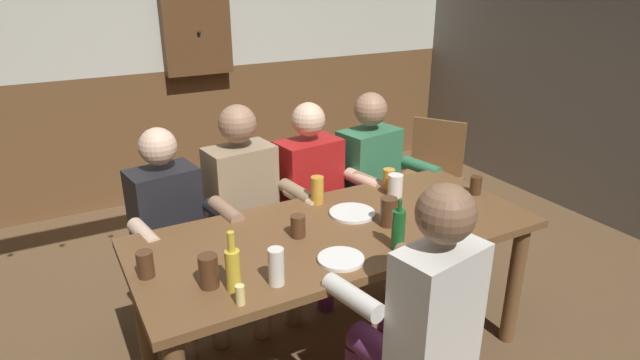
{
  "coord_description": "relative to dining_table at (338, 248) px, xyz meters",
  "views": [
    {
      "loc": [
        -1.18,
        -2.12,
        1.93
      ],
      "look_at": [
        0.0,
        0.03,
        0.95
      ],
      "focal_mm": 29.85,
      "sensor_mm": 36.0,
      "label": 1
    }
  ],
  "objects": [
    {
      "name": "ground_plane",
      "position": [
        0.0,
        0.15,
        -0.65
      ],
      "size": [
        6.44,
        6.44,
        0.0
      ],
      "primitive_type": "plane",
      "color": "brown"
    },
    {
      "name": "person_3",
      "position": [
        0.67,
        0.65,
        0.02
      ],
      "size": [
        0.56,
        0.59,
        1.21
      ],
      "rotation": [
        0.0,
        0.0,
        3.32
      ],
      "color": "#33724C",
      "rests_on": "ground_plane"
    },
    {
      "name": "person_4",
      "position": [
        -0.01,
        -0.65,
        0.03
      ],
      "size": [
        0.53,
        0.55,
        1.25
      ],
      "rotation": [
        0.0,
        0.0,
        0.18
      ],
      "color": "silver",
      "rests_on": "ground_plane"
    },
    {
      "name": "person_1",
      "position": [
        -0.21,
        0.65,
        0.03
      ],
      "size": [
        0.55,
        0.56,
        1.24
      ],
      "rotation": [
        0.0,
        0.0,
        3.25
      ],
      "color": "#997F60",
      "rests_on": "ground_plane"
    },
    {
      "name": "pint_glass_1",
      "position": [
        -0.9,
        0.01,
        0.16
      ],
      "size": [
        0.07,
        0.07,
        0.11
      ],
      "primitive_type": "cylinder",
      "color": "#4C2D19",
      "rests_on": "dining_table"
    },
    {
      "name": "wall_dart_cabinet",
      "position": [
        0.1,
        2.48,
        0.79
      ],
      "size": [
        0.56,
        0.15,
        0.7
      ],
      "color": "brown"
    },
    {
      "name": "bottle_1",
      "position": [
        -0.62,
        -0.25,
        0.2
      ],
      "size": [
        0.06,
        0.06,
        0.25
      ],
      "color": "gold",
      "rests_on": "dining_table"
    },
    {
      "name": "plate_1",
      "position": [
        -0.14,
        -0.26,
        0.11
      ],
      "size": [
        0.2,
        0.2,
        0.01
      ],
      "primitive_type": "cylinder",
      "color": "white",
      "rests_on": "dining_table"
    },
    {
      "name": "pint_glass_4",
      "position": [
        0.89,
        0.0,
        0.15
      ],
      "size": [
        0.06,
        0.06,
        0.1
      ],
      "primitive_type": "cylinder",
      "color": "#4C2D19",
      "rests_on": "dining_table"
    },
    {
      "name": "table_candle",
      "position": [
        -0.63,
        -0.35,
        0.14
      ],
      "size": [
        0.04,
        0.04,
        0.08
      ],
      "primitive_type": "cylinder",
      "color": "#F9E08C",
      "rests_on": "dining_table"
    },
    {
      "name": "chair_empty_near_right",
      "position": [
        1.34,
        0.88,
        -0.18
      ],
      "size": [
        0.61,
        0.61,
        0.88
      ],
      "rotation": [
        0.0,
        0.0,
        -4.13
      ],
      "color": "brown",
      "rests_on": "ground_plane"
    },
    {
      "name": "plate_0",
      "position": [
        0.15,
        0.11,
        0.11
      ],
      "size": [
        0.24,
        0.24,
        0.01
      ],
      "primitive_type": "cylinder",
      "color": "white",
      "rests_on": "dining_table"
    },
    {
      "name": "person_0",
      "position": [
        -0.65,
        0.64,
        -0.01
      ],
      "size": [
        0.53,
        0.57,
        1.17
      ],
      "rotation": [
        0.0,
        0.0,
        3.29
      ],
      "color": "black",
      "rests_on": "ground_plane"
    },
    {
      "name": "bottle_0",
      "position": [
        0.14,
        -0.29,
        0.2
      ],
      "size": [
        0.06,
        0.06,
        0.24
      ],
      "color": "#195923",
      "rests_on": "dining_table"
    },
    {
      "name": "pint_glass_0",
      "position": [
        0.24,
        -0.08,
        0.17
      ],
      "size": [
        0.08,
        0.08,
        0.14
      ],
      "primitive_type": "cylinder",
      "color": "#4C2D19",
      "rests_on": "dining_table"
    },
    {
      "name": "pint_glass_2",
      "position": [
        0.06,
        0.32,
        0.18
      ],
      "size": [
        0.07,
        0.07,
        0.15
      ],
      "primitive_type": "cylinder",
      "color": "gold",
      "rests_on": "dining_table"
    },
    {
      "name": "dining_table",
      "position": [
        0.0,
        0.0,
        0.0
      ],
      "size": [
        1.96,
        0.85,
        0.75
      ],
      "color": "brown",
      "rests_on": "ground_plane"
    },
    {
      "name": "pint_glass_5",
      "position": [
        -0.7,
        -0.18,
        0.17
      ],
      "size": [
        0.08,
        0.08,
        0.14
      ],
      "primitive_type": "cylinder",
      "color": "#4C2D19",
      "rests_on": "dining_table"
    },
    {
      "name": "pint_glass_8",
      "position": [
        0.51,
        0.3,
        0.16
      ],
      "size": [
        0.07,
        0.07,
        0.12
      ],
      "primitive_type": "cylinder",
      "color": "gold",
      "rests_on": "dining_table"
    },
    {
      "name": "back_wall_wainscot",
      "position": [
        0.0,
        2.61,
        -0.09
      ],
      "size": [
        5.36,
        0.12,
        1.12
      ],
      "primitive_type": "cube",
      "color": "brown",
      "rests_on": "ground_plane"
    },
    {
      "name": "person_2",
      "position": [
        0.23,
        0.66,
        0.01
      ],
      "size": [
        0.55,
        0.56,
        1.2
      ],
      "rotation": [
        0.0,
        0.0,
        3.27
      ],
      "color": "#AD1919",
      "rests_on": "ground_plane"
    },
    {
      "name": "pint_glass_3",
      "position": [
        -0.2,
        0.03,
        0.15
      ],
      "size": [
        0.07,
        0.07,
        0.11
      ],
      "primitive_type": "cylinder",
      "color": "#4C2D19",
      "rests_on": "dining_table"
    },
    {
      "name": "pint_glass_6",
      "position": [
        0.48,
        0.2,
        0.16
      ],
      "size": [
        0.08,
        0.08,
        0.12
      ],
      "primitive_type": "cylinder",
      "color": "white",
      "rests_on": "dining_table"
    },
    {
      "name": "pint_glass_7",
      "position": [
        -0.46,
        -0.29,
        0.18
      ],
      "size": [
        0.06,
        0.06,
        0.16
      ],
      "primitive_type": "cylinder",
      "color": "white",
      "rests_on": "dining_table"
    }
  ]
}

